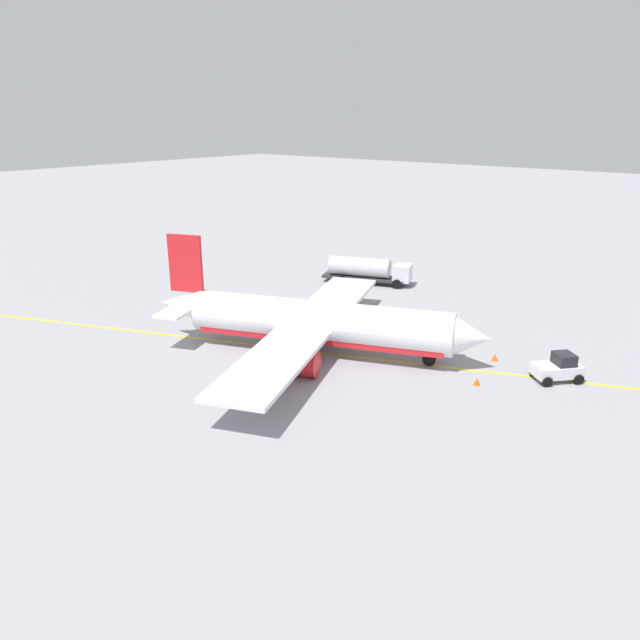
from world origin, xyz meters
The scene contains 8 objects.
ground_plane centered at (0.00, 0.00, 0.00)m, with size 400.00×400.00×0.00m, color #939399.
airplane centered at (-0.46, -0.18, 2.64)m, with size 28.81×31.49×9.66m.
fuel_tanker centered at (-9.69, 21.55, 1.73)m, with size 11.02×5.99×3.15m.
pushback_tug centered at (18.09, 7.03, 1.01)m, with size 3.98×4.07×2.20m.
refueling_worker centered at (-7.77, 12.81, 0.82)m, with size 0.37×0.53×1.71m.
safety_cone_nose centered at (12.66, 7.77, 0.31)m, with size 0.55×0.55×0.61m, color #F2590F.
safety_cone_wingtip centered at (13.58, 2.26, 0.30)m, with size 0.54×0.54×0.60m, color #F2590F.
taxi_line_marking centered at (0.00, 0.00, 0.01)m, with size 76.42×0.30×0.01m, color yellow.
Camera 1 is at (30.61, -38.46, 19.70)m, focal length 34.05 mm.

